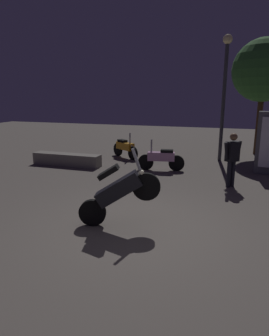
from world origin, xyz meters
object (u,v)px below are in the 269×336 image
at_px(person_rider_beside, 232,155).
at_px(motorcycle_pink_parked_left, 161,158).
at_px(motorcycle_orange_parked_right, 125,148).
at_px(streetlamp_far, 225,83).
at_px(motorcycle_black_foreground, 119,192).

bearing_deg(person_rider_beside, motorcycle_pink_parked_left, 16.17).
xyz_separation_m(motorcycle_orange_parked_right, streetlamp_far, (3.90, 0.71, 2.66)).
bearing_deg(motorcycle_pink_parked_left, person_rider_beside, 142.00).
distance_m(motorcycle_pink_parked_left, motorcycle_orange_parked_right, 2.60).
distance_m(motorcycle_pink_parked_left, streetlamp_far, 4.05).
distance_m(motorcycle_black_foreground, motorcycle_orange_parked_right, 6.90).
distance_m(motorcycle_orange_parked_right, streetlamp_far, 4.77).
distance_m(motorcycle_orange_parked_right, person_rider_beside, 5.29).
bearing_deg(person_rider_beside, motorcycle_orange_parked_right, 10.17).
relative_size(motorcycle_black_foreground, streetlamp_far, 0.34).
xyz_separation_m(motorcycle_black_foreground, streetlamp_far, (1.65, 7.22, 2.35)).
relative_size(motorcycle_black_foreground, person_rider_beside, 1.03).
height_order(motorcycle_pink_parked_left, motorcycle_orange_parked_right, same).
bearing_deg(motorcycle_black_foreground, motorcycle_pink_parked_left, 78.49).
relative_size(motorcycle_orange_parked_right, person_rider_beside, 0.90).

